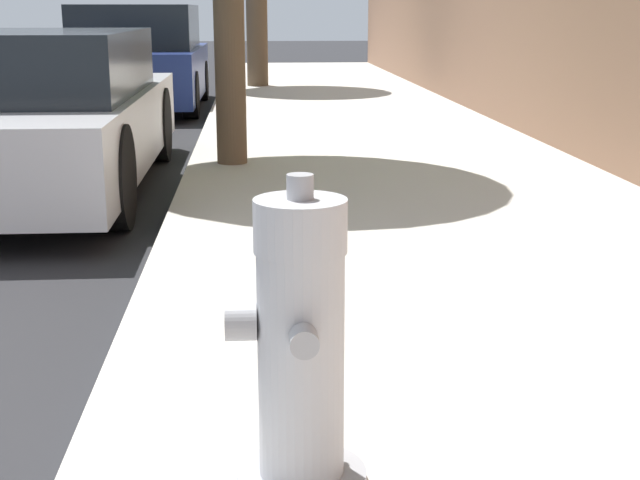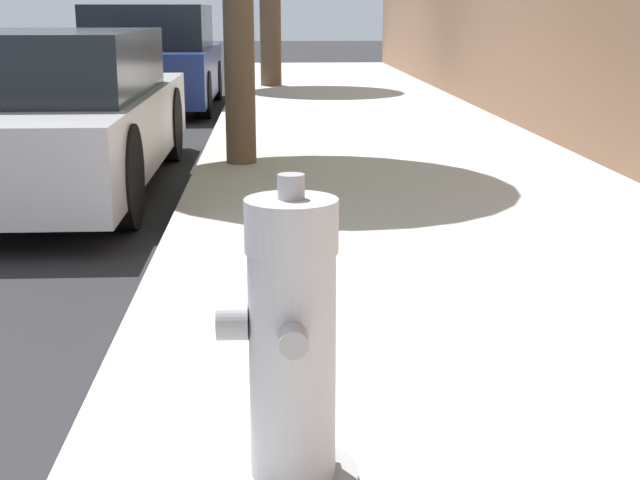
{
  "view_description": "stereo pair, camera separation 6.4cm",
  "coord_description": "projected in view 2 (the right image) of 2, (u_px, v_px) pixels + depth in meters",
  "views": [
    {
      "loc": [
        2.26,
        -2.27,
        1.39
      ],
      "look_at": [
        2.51,
        1.12,
        0.51
      ],
      "focal_mm": 50.0,
      "sensor_mm": 36.0,
      "label": 1
    },
    {
      "loc": [
        2.33,
        -2.28,
        1.39
      ],
      "look_at": [
        2.51,
        1.12,
        0.51
      ],
      "focal_mm": 50.0,
      "sensor_mm": 36.0,
      "label": 2
    }
  ],
  "objects": [
    {
      "name": "parked_car_mid",
      "position": [
        153.0,
        60.0,
        12.75
      ],
      "size": [
        1.78,
        4.01,
        1.46
      ],
      "color": "navy",
      "rests_on": "ground_plane"
    },
    {
      "name": "parked_car_near",
      "position": [
        48.0,
        113.0,
        6.93
      ],
      "size": [
        1.73,
        4.42,
        1.24
      ],
      "color": "#B7B7BC",
      "rests_on": "ground_plane"
    },
    {
      "name": "sidewalk_slab",
      "position": [
        640.0,
        480.0,
        2.59
      ],
      "size": [
        3.38,
        40.0,
        0.14
      ],
      "color": "beige",
      "rests_on": "ground_plane"
    },
    {
      "name": "fire_hydrant",
      "position": [
        291.0,
        350.0,
        2.35
      ],
      "size": [
        0.38,
        0.37,
        0.86
      ],
      "color": "#97979C",
      "rests_on": "sidewalk_slab"
    }
  ]
}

